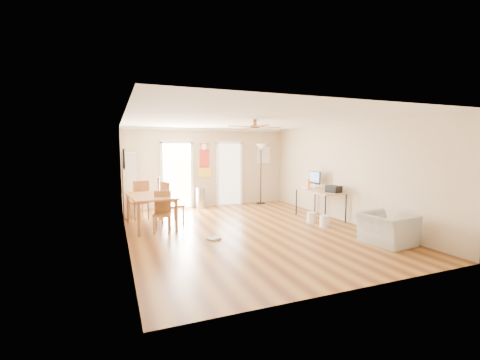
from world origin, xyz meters
name	(u,v)px	position (x,y,z in m)	size (l,w,h in m)	color
floor	(249,230)	(0.00, 0.00, 0.00)	(7.00, 7.00, 0.00)	brown
ceiling	(250,120)	(0.00, 0.00, 2.60)	(5.50, 7.00, 0.00)	silver
wall_back	(208,167)	(0.00, 3.50, 1.30)	(5.50, 0.04, 2.60)	beige
wall_front	(353,198)	(0.00, -3.50, 1.30)	(5.50, 0.04, 2.60)	beige
wall_left	(126,181)	(-2.75, 0.00, 1.30)	(0.04, 7.00, 2.60)	beige
wall_right	(344,173)	(2.75, 0.00, 1.30)	(0.04, 7.00, 2.60)	beige
crown_molding	(250,122)	(0.00, 0.00, 2.56)	(5.50, 7.00, 0.08)	white
kitchen_doorway	(177,176)	(-1.05, 3.48, 1.05)	(0.90, 0.10, 2.10)	white
bathroom_doorway	(229,174)	(0.75, 3.48, 1.05)	(0.80, 0.10, 2.10)	white
wall_decal	(204,160)	(-0.13, 3.48, 1.55)	(0.46, 0.03, 1.10)	red
ac_grille	(263,155)	(2.05, 3.47, 1.70)	(0.50, 0.04, 0.60)	white
framed_poster	(124,159)	(-2.73, 1.40, 1.70)	(0.04, 0.66, 0.48)	black
ceiling_fan	(255,127)	(0.00, -0.30, 2.43)	(1.24, 1.24, 0.20)	#593819
bookshelf	(130,184)	(-2.55, 2.78, 0.92)	(0.37, 0.83, 1.83)	silver
dining_table	(151,211)	(-2.15, 1.15, 0.40)	(0.97, 1.61, 0.81)	#A36D34
dining_chair_right_a	(167,198)	(-1.60, 2.09, 0.57)	(0.47, 0.47, 1.14)	olive
dining_chair_right_b	(172,203)	(-1.60, 1.24, 0.55)	(0.45, 0.45, 1.10)	#9E5C33
dining_chair_near	(162,212)	(-1.96, 0.58, 0.47)	(0.39, 0.39, 0.94)	#986331
dining_chair_far	(139,200)	(-2.35, 2.24, 0.54)	(0.44, 0.44, 1.07)	#9C5832
trash_can	(201,198)	(-0.34, 3.20, 0.33)	(0.31, 0.31, 0.66)	silver
torchiere_lamp	(261,174)	(1.83, 3.20, 1.05)	(0.39, 0.39, 2.09)	black
computer_desk	(320,204)	(2.33, 0.46, 0.39)	(0.73, 1.46, 0.78)	tan
imac	(315,180)	(2.47, 0.93, 1.03)	(0.07, 0.53, 0.49)	black
keyboard	(305,188)	(2.20, 1.01, 0.79)	(0.12, 0.37, 0.01)	white
printer	(334,189)	(2.45, 0.02, 0.87)	(0.30, 0.35, 0.18)	black
orange_bottle	(309,184)	(2.30, 0.98, 0.91)	(0.09, 0.09, 0.26)	orange
wastebasket_a	(325,221)	(1.89, -0.37, 0.14)	(0.24, 0.24, 0.28)	silver
wastebasket_b	(311,217)	(1.84, 0.12, 0.14)	(0.23, 0.23, 0.27)	silver
floor_cloth	(214,239)	(-1.02, -0.44, 0.02)	(0.26, 0.20, 0.04)	gray
armchair	(386,229)	(2.15, -2.05, 0.32)	(0.97, 0.85, 0.63)	#9C9D97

